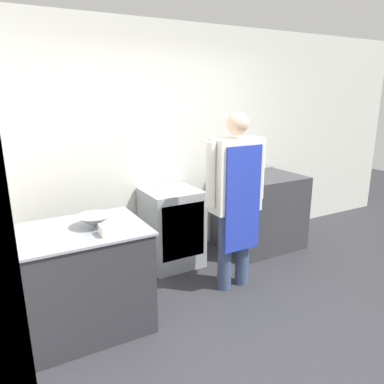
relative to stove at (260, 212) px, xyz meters
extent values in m
plane|color=#2D2D33|center=(-1.22, -1.33, -0.46)|extent=(14.00, 14.00, 0.00)
cube|color=silver|center=(-1.22, 0.45, 0.89)|extent=(8.00, 0.05, 2.70)
cube|color=#2D2D33|center=(-2.40, -0.64, -0.03)|extent=(1.01, 0.75, 0.87)
cube|color=gray|center=(-2.40, -0.64, 0.41)|extent=(1.06, 0.78, 0.02)
cube|color=#38383D|center=(0.00, 0.00, 0.00)|extent=(0.99, 0.75, 0.93)
cube|color=gray|center=(0.00, -0.36, 0.30)|extent=(0.91, 0.03, 0.10)
cube|color=gray|center=(0.00, 0.36, 0.47)|extent=(0.99, 0.03, 0.02)
cube|color=#93999E|center=(-1.20, 0.11, -0.02)|extent=(0.60, 0.60, 0.88)
cube|color=silver|center=(-1.20, -0.18, 0.02)|extent=(0.51, 0.02, 0.62)
cylinder|color=#38476B|center=(-1.00, -0.68, -0.06)|extent=(0.14, 0.14, 0.81)
cylinder|color=#38476B|center=(-0.78, -0.68, -0.06)|extent=(0.14, 0.14, 0.81)
cube|color=silver|center=(-0.89, -0.68, 0.70)|extent=(0.49, 0.22, 0.71)
cube|color=#2338B2|center=(-0.89, -0.80, 0.49)|extent=(0.39, 0.02, 1.02)
cylinder|color=silver|center=(-1.18, -0.68, 0.74)|extent=(0.09, 0.09, 0.61)
cylinder|color=silver|center=(-0.60, -0.68, 0.74)|extent=(0.09, 0.09, 0.61)
sphere|color=beige|center=(-0.89, -0.68, 1.19)|extent=(0.21, 0.21, 0.21)
cone|color=gray|center=(-2.27, -0.65, 0.47)|extent=(0.29, 0.29, 0.10)
cube|color=silver|center=(-2.22, -0.87, 0.46)|extent=(0.12, 0.12, 0.08)
cylinder|color=gray|center=(-0.22, 0.13, 0.59)|extent=(0.27, 0.27, 0.21)
ellipsoid|color=gray|center=(-0.22, 0.13, 0.71)|extent=(0.27, 0.27, 0.05)
camera|label=1|loc=(-2.98, -3.51, 1.49)|focal=35.00mm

